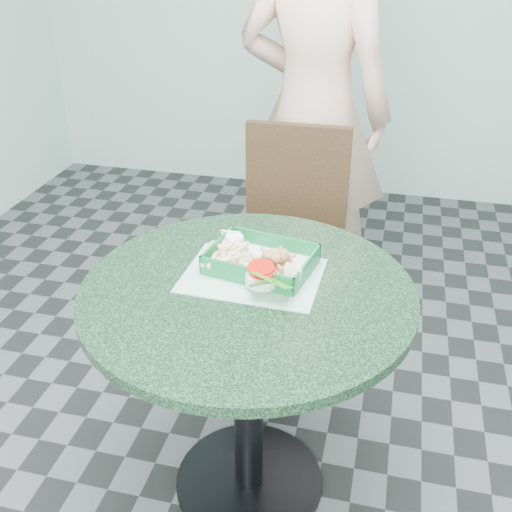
% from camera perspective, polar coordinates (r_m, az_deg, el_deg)
% --- Properties ---
extents(floor, '(4.00, 5.00, 0.02)m').
position_cam_1_polar(floor, '(2.12, -0.66, -20.73)').
color(floor, '#303335').
rests_on(floor, ground).
extents(cafe_table, '(0.90, 0.90, 0.75)m').
position_cam_1_polar(cafe_table, '(1.71, -0.77, -8.34)').
color(cafe_table, black).
rests_on(cafe_table, floor).
extents(dining_chair, '(0.42, 0.42, 0.93)m').
position_cam_1_polar(dining_chair, '(2.42, 3.35, 2.70)').
color(dining_chair, '#3E2A18').
rests_on(dining_chair, floor).
extents(diner_person, '(0.89, 0.67, 2.21)m').
position_cam_1_polar(diner_person, '(2.53, 5.67, 17.64)').
color(diner_person, '#D2A58F').
rests_on(diner_person, floor).
extents(placemat, '(0.38, 0.29, 0.00)m').
position_cam_1_polar(placemat, '(1.66, -0.33, -2.43)').
color(placemat, '#91BEAD').
rests_on(placemat, cafe_table).
extents(food_basket, '(0.28, 0.20, 0.06)m').
position_cam_1_polar(food_basket, '(1.69, 0.48, -1.28)').
color(food_basket, '#0C6631').
rests_on(food_basket, placemat).
extents(crab_sandwich, '(0.11, 0.11, 0.07)m').
position_cam_1_polar(crab_sandwich, '(1.65, 1.93, -0.72)').
color(crab_sandwich, tan).
rests_on(crab_sandwich, food_basket).
extents(fries_pile, '(0.12, 0.13, 0.05)m').
position_cam_1_polar(fries_pile, '(1.68, -2.36, -0.54)').
color(fries_pile, beige).
rests_on(fries_pile, food_basket).
extents(sauce_ramekin, '(0.05, 0.05, 0.03)m').
position_cam_1_polar(sauce_ramekin, '(1.73, -2.55, 0.72)').
color(sauce_ramekin, white).
rests_on(sauce_ramekin, food_basket).
extents(garnish_cup, '(0.13, 0.13, 0.05)m').
position_cam_1_polar(garnish_cup, '(1.58, 1.47, -2.55)').
color(garnish_cup, silver).
rests_on(garnish_cup, food_basket).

